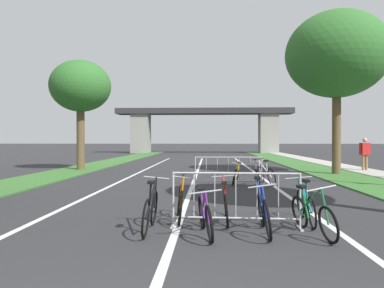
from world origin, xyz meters
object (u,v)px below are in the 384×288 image
Objects in this scene: crowd_barrier_nearest at (236,200)px; crowd_barrier_second at (228,171)px; bicycle_white_3 at (266,175)px; bicycle_blue_9 at (263,212)px; bicycle_red_1 at (226,204)px; bicycle_green_0 at (312,215)px; bicycle_silver_2 at (258,176)px; tree_right_oak_mid at (337,55)px; pedestrian_pushing_bike at (365,151)px; bicycle_purple_4 at (205,216)px; bicycle_orange_6 at (180,202)px; tree_left_cypress_far at (80,87)px; bicycle_teal_5 at (306,205)px; bicycle_black_8 at (150,210)px; bicycle_yellow_7 at (236,175)px.

crowd_barrier_nearest and crowd_barrier_second have the same top height.
bicycle_white_3 is 7.29m from bicycle_blue_9.
bicycle_blue_9 is at bearing -53.68° from bicycle_red_1.
crowd_barrier_nearest is 1.01× the size of crowd_barrier_second.
bicycle_silver_2 is at bearing -100.33° from bicycle_green_0.
crowd_barrier_nearest is 6.38m from crowd_barrier_second.
pedestrian_pushing_bike is (2.08, 1.84, -4.60)m from tree_right_oak_mid.
bicycle_blue_9 is (1.04, 0.18, 0.04)m from bicycle_purple_4.
bicycle_blue_9 is at bearing 143.34° from bicycle_orange_6.
crowd_barrier_nearest is 6.98m from bicycle_white_3.
tree_left_cypress_far is at bearing 171.73° from tree_right_oak_mid.
tree_left_cypress_far reaches higher than bicycle_red_1.
bicycle_silver_2 is at bearing -131.64° from tree_right_oak_mid.
tree_left_cypress_far is 3.54× the size of bicycle_white_3.
bicycle_teal_5 is (1.22, -5.96, -0.16)m from crowd_barrier_second.
crowd_barrier_second is 1.39× the size of pedestrian_pushing_bike.
bicycle_black_8 is at bearing 57.10° from bicycle_orange_6.
bicycle_black_8 reaches higher than bicycle_green_0.
bicycle_purple_4 is 7.59m from bicycle_yellow_7.
bicycle_green_0 is 2.86m from bicycle_black_8.
tree_left_cypress_far is 15.92m from bicycle_blue_9.
tree_right_oak_mid is at bearing -131.07° from bicycle_yellow_7.
bicycle_blue_9 is (0.63, -0.89, 0.02)m from bicycle_red_1.
bicycle_black_8 is (-7.11, -11.26, -5.29)m from tree_right_oak_mid.
bicycle_white_3 is 1.05× the size of bicycle_yellow_7.
crowd_barrier_second is 5.99m from bicycle_orange_6.
bicycle_silver_2 reaches higher than bicycle_white_3.
crowd_barrier_nearest is at bearing -161.67° from bicycle_teal_5.
tree_left_cypress_far is at bearing -25.75° from bicycle_yellow_7.
bicycle_orange_6 reaches higher than bicycle_black_8.
crowd_barrier_nearest is at bearing -117.00° from tree_right_oak_mid.
crowd_barrier_second is 1.46× the size of bicycle_white_3.
tree_left_cypress_far is 14.99m from bicycle_black_8.
bicycle_purple_4 is 0.92× the size of pedestrian_pushing_bike.
tree_left_cypress_far is 15.60m from bicycle_purple_4.
bicycle_white_3 is (1.76, 6.32, 0.01)m from bicycle_red_1.
bicycle_green_0 is 0.99× the size of bicycle_silver_2.
bicycle_teal_5 is at bearing 172.02° from bicycle_orange_6.
bicycle_blue_9 is at bearing -133.31° from pedestrian_pushing_bike.
bicycle_red_1 is 14.54m from pedestrian_pushing_bike.
bicycle_silver_2 reaches higher than bicycle_blue_9.
bicycle_orange_6 is at bearing 179.32° from bicycle_teal_5.
crowd_barrier_nearest is 1.47× the size of bicycle_white_3.
bicycle_yellow_7 is at bearing -88.64° from bicycle_blue_9.
bicycle_white_3 is (1.40, 0.41, -0.15)m from crowd_barrier_second.
pedestrian_pushing_bike is (15.08, -0.05, -3.44)m from tree_left_cypress_far.
pedestrian_pushing_bike is at bearing -126.71° from bicycle_green_0.
bicycle_blue_9 is (7.91, -13.19, -4.13)m from tree_left_cypress_far.
bicycle_black_8 reaches higher than bicycle_purple_4.
pedestrian_pushing_bike reaches higher than bicycle_teal_5.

